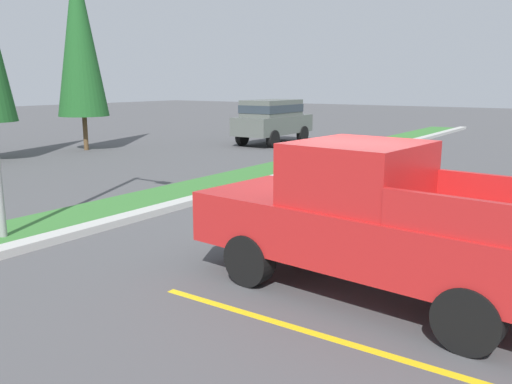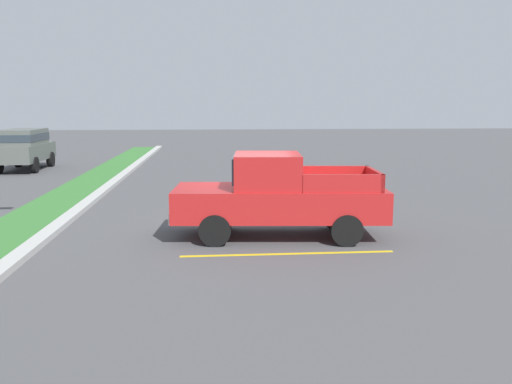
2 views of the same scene
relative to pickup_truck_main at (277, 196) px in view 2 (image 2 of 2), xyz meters
The scene contains 7 objects.
ground_plane 1.55m from the pickup_truck_main, 42.11° to the left, with size 120.00×120.00×0.00m, color #4C4C4F.
parking_line_near 1.87m from the pickup_truck_main, behind, with size 0.12×4.80×0.01m, color yellow.
parking_line_far 1.86m from the pickup_truck_main, ahead, with size 0.12×4.80×0.01m, color yellow.
curb_strip 5.92m from the pickup_truck_main, 81.58° to the left, with size 56.00×0.40×0.15m, color #B2B2AD.
grass_median 7.00m from the pickup_truck_main, 82.91° to the left, with size 56.00×1.80×0.06m, color #387533.
pickup_truck_main is the anchor object (origin of this frame).
suv_distant 18.56m from the pickup_truck_main, 37.16° to the left, with size 4.64×2.03×2.10m.
Camera 2 is at (-13.38, 0.84, 3.25)m, focal length 36.06 mm.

